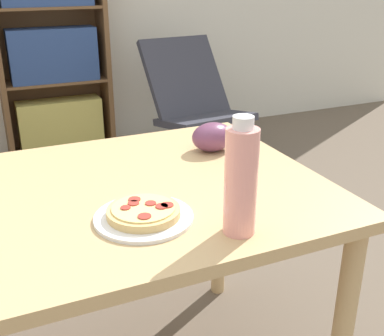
{
  "coord_description": "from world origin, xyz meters",
  "views": [
    {
      "loc": [
        -0.14,
        -1.29,
        1.35
      ],
      "look_at": [
        0.36,
        -0.15,
        0.83
      ],
      "focal_mm": 45.0,
      "sensor_mm": 36.0,
      "label": 1
    }
  ],
  "objects_px": {
    "pizza_on_plate": "(144,214)",
    "drink_bottle": "(241,180)",
    "grape_bunch": "(212,137)",
    "lounge_chair_far": "(196,125)",
    "bookshelf": "(52,52)"
  },
  "relations": [
    {
      "from": "grape_bunch",
      "to": "bookshelf",
      "type": "distance_m",
      "value": 2.36
    },
    {
      "from": "grape_bunch",
      "to": "bookshelf",
      "type": "xyz_separation_m",
      "value": [
        -0.17,
        2.35,
        -0.04
      ]
    },
    {
      "from": "pizza_on_plate",
      "to": "grape_bunch",
      "type": "relative_size",
      "value": 1.65
    },
    {
      "from": "drink_bottle",
      "to": "bookshelf",
      "type": "height_order",
      "value": "bookshelf"
    },
    {
      "from": "pizza_on_plate",
      "to": "drink_bottle",
      "type": "relative_size",
      "value": 0.87
    },
    {
      "from": "pizza_on_plate",
      "to": "bookshelf",
      "type": "distance_m",
      "value": 2.73
    },
    {
      "from": "pizza_on_plate",
      "to": "grape_bunch",
      "type": "bearing_deg",
      "value": 44.96
    },
    {
      "from": "grape_bunch",
      "to": "bookshelf",
      "type": "bearing_deg",
      "value": 94.09
    },
    {
      "from": "lounge_chair_far",
      "to": "drink_bottle",
      "type": "bearing_deg",
      "value": -118.29
    },
    {
      "from": "lounge_chair_far",
      "to": "pizza_on_plate",
      "type": "bearing_deg",
      "value": -123.9
    },
    {
      "from": "grape_bunch",
      "to": "drink_bottle",
      "type": "bearing_deg",
      "value": -109.72
    },
    {
      "from": "bookshelf",
      "to": "pizza_on_plate",
      "type": "bearing_deg",
      "value": -94.34
    },
    {
      "from": "drink_bottle",
      "to": "lounge_chair_far",
      "type": "xyz_separation_m",
      "value": [
        0.91,
        2.23,
        -0.62
      ]
    },
    {
      "from": "drink_bottle",
      "to": "grape_bunch",
      "type": "bearing_deg",
      "value": 70.28
    },
    {
      "from": "pizza_on_plate",
      "to": "drink_bottle",
      "type": "distance_m",
      "value": 0.27
    }
  ]
}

